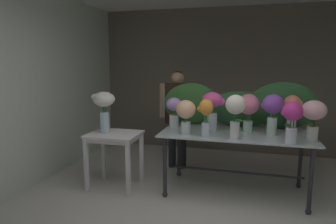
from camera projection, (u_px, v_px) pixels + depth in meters
The scene contains 18 objects.
ground_plane at pixel (212, 182), 4.38m from camera, with size 7.71×7.71×0.00m, color beige.
wall_back at pixel (226, 81), 5.82m from camera, with size 4.95×0.12×2.74m, color #706656.
wall_left at pixel (59, 84), 4.80m from camera, with size 0.12×3.62×2.74m, color silver.
display_table_glass at pixel (236, 141), 3.93m from camera, with size 1.91×0.97×0.83m.
side_table_white at pixel (114, 141), 4.12m from camera, with size 0.68×0.57×0.77m.
florist at pixel (177, 109), 4.84m from camera, with size 0.59×0.24×1.58m.
foliage_backdrop at pixel (241, 106), 4.21m from camera, with size 2.11×0.25×0.64m.
vase_violet_tulips at pixel (272, 109), 3.71m from camera, with size 0.27×0.25×0.51m.
vase_sunset_roses at pixel (206, 114), 3.66m from camera, with size 0.20×0.17×0.46m.
vase_ivory_hydrangea at pixel (236, 111), 3.51m from camera, with size 0.23×0.23×0.53m.
vase_blush_peonies at pixel (314, 115), 3.43m from camera, with size 0.27×0.27×0.47m.
vase_fuchsia_snapdragons at pixel (213, 107), 3.96m from camera, with size 0.30×0.27×0.51m.
vase_magenta_ranunculus at pixel (292, 118), 3.33m from camera, with size 0.23×0.22×0.47m.
vase_peach_stock at pixel (186, 113), 3.78m from camera, with size 0.24×0.24×0.43m.
vase_lilac_carnations at pixel (175, 109), 4.20m from camera, with size 0.25×0.22×0.41m.
vase_rosy_dahlias at pixel (249, 107), 3.88m from camera, with size 0.27×0.27×0.49m.
vase_coral_lilies at pixel (292, 110), 3.88m from camera, with size 0.23×0.21×0.48m.
vase_white_roses_tall at pixel (104, 106), 4.07m from camera, with size 0.32×0.29×0.56m.
Camera 1 is at (0.48, -2.42, 1.71)m, focal length 32.33 mm.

